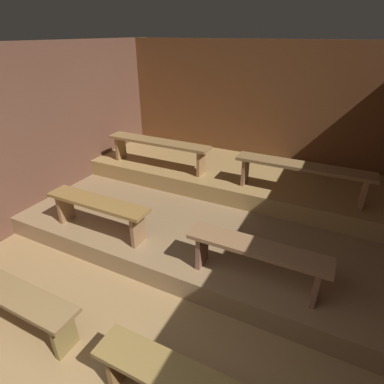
% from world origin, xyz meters
% --- Properties ---
extents(ground, '(5.66, 5.82, 0.08)m').
position_xyz_m(ground, '(0.00, 2.51, -0.04)').
color(ground, '#9A784B').
extents(wall_back, '(5.66, 0.06, 2.53)m').
position_xyz_m(wall_back, '(0.00, 5.05, 1.26)').
color(wall_back, brown).
rests_on(wall_back, ground).
extents(wall_left, '(0.06, 5.82, 2.53)m').
position_xyz_m(wall_left, '(-2.46, 2.51, 1.26)').
color(wall_left, brown).
rests_on(wall_left, ground).
extents(platform_lower, '(4.86, 3.35, 0.27)m').
position_xyz_m(platform_lower, '(0.00, 3.34, 0.14)').
color(platform_lower, '#8F714D').
rests_on(platform_lower, ground).
extents(platform_middle, '(4.86, 1.66, 0.27)m').
position_xyz_m(platform_middle, '(0.00, 4.19, 0.41)').
color(platform_middle, '#9F7C48').
rests_on(platform_middle, platform_lower).
extents(bench_lower_left, '(1.45, 0.30, 0.46)m').
position_xyz_m(bench_lower_left, '(-1.04, 2.01, 0.63)').
color(bench_lower_left, olive).
rests_on(bench_lower_left, platform_lower).
extents(bench_lower_right, '(1.45, 0.30, 0.46)m').
position_xyz_m(bench_lower_right, '(1.04, 2.01, 0.63)').
color(bench_lower_right, '#906844').
rests_on(bench_lower_right, platform_lower).
extents(bench_middle_left, '(1.86, 0.30, 0.46)m').
position_xyz_m(bench_middle_left, '(-1.18, 3.70, 0.92)').
color(bench_middle_left, olive).
rests_on(bench_middle_left, platform_middle).
extents(bench_middle_right, '(1.86, 0.30, 0.46)m').
position_xyz_m(bench_middle_right, '(1.18, 3.70, 0.92)').
color(bench_middle_right, olive).
rests_on(bench_middle_right, platform_middle).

